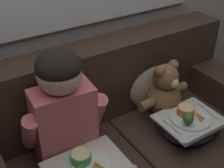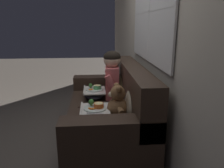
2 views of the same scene
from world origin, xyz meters
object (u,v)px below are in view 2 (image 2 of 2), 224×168
(child_figure, at_px, (112,72))
(teddy_bear, at_px, (117,104))
(couch, at_px, (111,114))
(throw_pillow_behind_teddy, at_px, (132,100))
(throw_pillow_behind_child, at_px, (123,83))
(lap_tray_teddy, at_px, (95,113))
(lap_tray_child, at_px, (94,93))

(child_figure, relative_size, teddy_bear, 1.58)
(couch, bearing_deg, child_figure, 173.73)
(teddy_bear, bearing_deg, throw_pillow_behind_teddy, 90.20)
(throw_pillow_behind_child, relative_size, child_figure, 0.67)
(couch, height_order, throw_pillow_behind_teddy, couch)
(child_figure, distance_m, lap_tray_teddy, 0.77)
(throw_pillow_behind_teddy, distance_m, teddy_bear, 0.15)
(throw_pillow_behind_child, relative_size, lap_tray_child, 1.08)
(teddy_bear, height_order, lap_tray_teddy, teddy_bear)
(lap_tray_teddy, bearing_deg, throw_pillow_behind_child, 150.56)
(throw_pillow_behind_teddy, bearing_deg, child_figure, -167.80)
(throw_pillow_behind_child, bearing_deg, couch, -28.48)
(throw_pillow_behind_child, height_order, child_figure, child_figure)
(throw_pillow_behind_child, relative_size, throw_pillow_behind_teddy, 1.03)
(child_figure, xyz_separation_m, lap_tray_child, (-0.00, -0.24, -0.28))
(lap_tray_child, distance_m, lap_tray_teddy, 0.68)
(throw_pillow_behind_child, bearing_deg, child_figure, -90.03)
(couch, relative_size, throw_pillow_behind_teddy, 4.43)
(teddy_bear, relative_size, lap_tray_child, 1.03)
(throw_pillow_behind_child, height_order, lap_tray_teddy, throw_pillow_behind_child)
(lap_tray_teddy, bearing_deg, teddy_bear, 89.60)
(couch, bearing_deg, lap_tray_teddy, -30.39)
(throw_pillow_behind_child, distance_m, throw_pillow_behind_teddy, 0.68)
(child_figure, distance_m, teddy_bear, 0.71)
(child_figure, xyz_separation_m, teddy_bear, (0.68, -0.00, -0.19))
(throw_pillow_behind_child, distance_m, lap_tray_child, 0.40)
(couch, distance_m, lap_tray_child, 0.43)
(lap_tray_child, bearing_deg, throw_pillow_behind_teddy, 29.35)
(child_figure, distance_m, lap_tray_child, 0.37)
(couch, height_order, teddy_bear, couch)
(throw_pillow_behind_child, bearing_deg, lap_tray_child, -90.19)
(throw_pillow_behind_teddy, bearing_deg, teddy_bear, -89.80)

